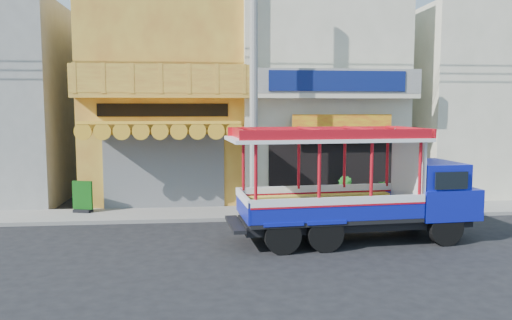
{
  "coord_description": "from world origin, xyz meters",
  "views": [
    {
      "loc": [
        -2.55,
        -12.66,
        3.59
      ],
      "look_at": [
        -1.01,
        2.5,
        2.03
      ],
      "focal_mm": 35.0,
      "sensor_mm": 36.0,
      "label": 1
    }
  ],
  "objects_px": {
    "green_sign": "(83,199)",
    "potted_plant_b": "(346,192)",
    "utility_pole": "(258,63)",
    "songthaew_truck": "(370,186)",
    "potted_plant_a": "(373,193)"
  },
  "relations": [
    {
      "from": "utility_pole",
      "to": "potted_plant_b",
      "type": "distance_m",
      "value": 5.51
    },
    {
      "from": "utility_pole",
      "to": "green_sign",
      "type": "relative_size",
      "value": 26.39
    },
    {
      "from": "songthaew_truck",
      "to": "potted_plant_a",
      "type": "relative_size",
      "value": 7.25
    },
    {
      "from": "songthaew_truck",
      "to": "potted_plant_b",
      "type": "relative_size",
      "value": 6.17
    },
    {
      "from": "utility_pole",
      "to": "green_sign",
      "type": "bearing_deg",
      "value": 169.35
    },
    {
      "from": "utility_pole",
      "to": "green_sign",
      "type": "height_order",
      "value": "utility_pole"
    },
    {
      "from": "songthaew_truck",
      "to": "potted_plant_a",
      "type": "height_order",
      "value": "songthaew_truck"
    },
    {
      "from": "utility_pole",
      "to": "green_sign",
      "type": "xyz_separation_m",
      "value": [
        -5.84,
        1.1,
        -4.47
      ]
    },
    {
      "from": "songthaew_truck",
      "to": "potted_plant_b",
      "type": "bearing_deg",
      "value": 83.16
    },
    {
      "from": "potted_plant_a",
      "to": "utility_pole",
      "type": "bearing_deg",
      "value": 160.87
    },
    {
      "from": "green_sign",
      "to": "potted_plant_a",
      "type": "height_order",
      "value": "green_sign"
    },
    {
      "from": "green_sign",
      "to": "potted_plant_b",
      "type": "relative_size",
      "value": 0.97
    },
    {
      "from": "songthaew_truck",
      "to": "green_sign",
      "type": "xyz_separation_m",
      "value": [
        -8.59,
        4.03,
        -0.92
      ]
    },
    {
      "from": "songthaew_truck",
      "to": "potted_plant_a",
      "type": "bearing_deg",
      "value": 69.6
    },
    {
      "from": "green_sign",
      "to": "potted_plant_b",
      "type": "height_order",
      "value": "potted_plant_b"
    }
  ]
}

